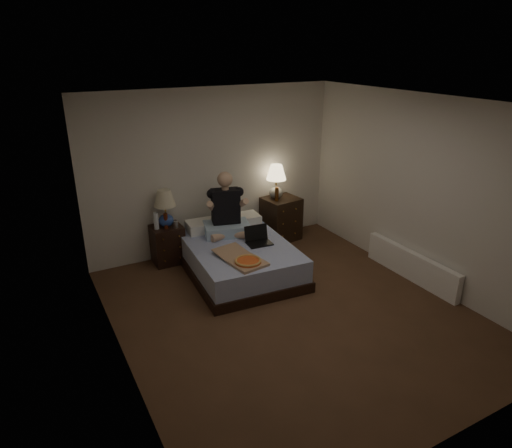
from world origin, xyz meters
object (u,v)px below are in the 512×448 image
water_bottle (156,221)px  beer_bottle_left (166,221)px  lamp_left (165,208)px  lamp_right (276,182)px  nightstand_right (281,218)px  bed (239,259)px  soda_can (176,225)px  laptop (259,236)px  pizza_box (248,262)px  beer_bottle_right (277,194)px  nightstand_left (168,244)px  person (226,204)px  radiator (411,265)px

water_bottle → beer_bottle_left: (0.13, -0.04, -0.01)m
lamp_left → lamp_right: 1.87m
beer_bottle_left → nightstand_right: bearing=0.8°
bed → lamp_right: 1.57m
bed → soda_can: (-0.67, 0.71, 0.40)m
lamp_left → soda_can: size_ratio=5.60×
bed → nightstand_right: size_ratio=2.52×
lamp_left → laptop: lamp_left is taller
beer_bottle_left → pizza_box: (0.62, -1.37, -0.20)m
beer_bottle_left → beer_bottle_right: 1.83m
soda_can → nightstand_right: bearing=2.3°
nightstand_left → laptop: (1.03, -0.96, 0.28)m
soda_can → beer_bottle_right: (1.70, -0.00, 0.20)m
water_bottle → beer_bottle_left: bearing=-18.1°
soda_can → person: person is taller
soda_can → beer_bottle_right: beer_bottle_right is taller
person → laptop: (0.24, -0.55, -0.34)m
nightstand_right → radiator: nightstand_right is taller
bed → beer_bottle_right: size_ratio=7.81×
laptop → radiator: laptop is taller
soda_can → laptop: bearing=-42.5°
nightstand_right → lamp_left: 2.00m
bed → nightstand_right: 1.41m
water_bottle → pizza_box: bearing=-62.2°
nightstand_left → person: (0.79, -0.40, 0.63)m
nightstand_right → beer_bottle_left: (-1.97, -0.03, 0.33)m
nightstand_right → beer_bottle_left: bearing=174.0°
nightstand_left → lamp_left: 0.57m
nightstand_right → lamp_left: size_ratio=1.27×
soda_can → nightstand_left: bearing=133.7°
person → laptop: 0.70m
pizza_box → lamp_right: bearing=39.4°
bed → pizza_box: pizza_box is taller
nightstand_right → radiator: size_ratio=0.44×
bed → radiator: bed is taller
soda_can → radiator: 3.38m
nightstand_right → radiator: 2.25m
lamp_left → beer_bottle_left: 0.18m
beer_bottle_left → bed: bearing=-43.6°
nightstand_left → lamp_right: bearing=0.7°
beer_bottle_right → person: (-1.02, -0.28, 0.09)m
nightstand_right → bed: bearing=-152.9°
nightstand_right → person: (-1.16, -0.36, 0.56)m
beer_bottle_left → person: 0.90m
lamp_left → laptop: size_ratio=1.65×
person → laptop: bearing=-51.3°
nightstand_right → soda_can: (-1.84, -0.07, 0.27)m
lamp_left → radiator: bearing=-37.1°
soda_can → beer_bottle_right: size_ratio=0.43×
nightstand_left → radiator: size_ratio=0.36×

